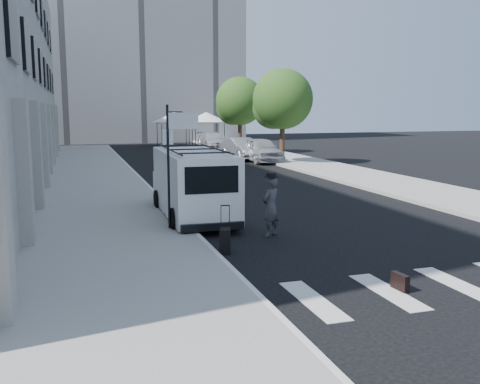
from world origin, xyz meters
TOP-DOWN VIEW (x-y plane):
  - ground at (0.00, 0.00)m, footprint 120.00×120.00m
  - sidewalk_left at (-4.25, 16.00)m, footprint 4.50×48.00m
  - sidewalk_right at (9.00, 20.00)m, footprint 4.00×56.00m
  - building_far at (2.00, 50.00)m, footprint 22.00×12.00m
  - sign_pole at (-2.36, 3.20)m, footprint 1.03×0.07m
  - tree_near at (7.50, 20.15)m, footprint 3.80×3.83m
  - tree_far at (7.50, 29.15)m, footprint 3.80×3.83m
  - tent_left at (4.00, 38.00)m, footprint 4.00×4.00m
  - tent_right at (7.20, 38.50)m, footprint 4.00×4.00m
  - businessman at (0.04, 2.00)m, footprint 0.73×0.66m
  - briefcase at (0.87, -3.00)m, footprint 0.15×0.45m
  - suitcase at (-1.66, 0.70)m, footprint 0.38×0.48m
  - cargo_van at (-1.50, 5.14)m, footprint 2.14×5.81m
  - parked_car_a at (6.80, 21.79)m, footprint 1.96×4.84m
  - parked_car_b at (6.14, 24.03)m, footprint 2.01×4.71m
  - parked_car_c at (6.80, 34.53)m, footprint 2.03×4.96m

SIDE VIEW (x-z plane):
  - ground at x=0.00m, z-range 0.00..0.00m
  - sidewalk_left at x=-4.25m, z-range 0.00..0.15m
  - sidewalk_right at x=9.00m, z-range 0.00..0.15m
  - briefcase at x=0.87m, z-range 0.00..0.34m
  - suitcase at x=-1.66m, z-range -0.28..0.90m
  - parked_car_c at x=6.80m, z-range 0.00..1.44m
  - parked_car_b at x=6.14m, z-range 0.00..1.51m
  - parked_car_a at x=6.80m, z-range 0.00..1.65m
  - businessman at x=0.04m, z-range 0.00..1.67m
  - cargo_van at x=-1.50m, z-range 0.04..2.23m
  - sign_pole at x=-2.36m, z-range 0.90..4.40m
  - tent_left at x=4.00m, z-range 1.11..4.31m
  - tent_right at x=7.20m, z-range 1.11..4.31m
  - tree_near at x=7.50m, z-range 0.96..6.99m
  - tree_far at x=7.50m, z-range 0.96..6.99m
  - building_far at x=2.00m, z-range 0.00..25.00m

